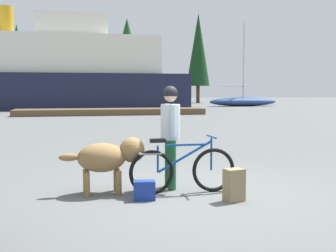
{
  "coord_description": "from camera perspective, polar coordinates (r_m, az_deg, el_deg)",
  "views": [
    {
      "loc": [
        -1.82,
        -6.37,
        1.63
      ],
      "look_at": [
        -0.19,
        1.07,
        0.98
      ],
      "focal_mm": 44.78,
      "sensor_mm": 36.0,
      "label": 1
    }
  ],
  "objects": [
    {
      "name": "ground_plane",
      "position": [
        6.82,
        3.52,
        -8.96
      ],
      "size": [
        160.0,
        160.0,
        0.0
      ],
      "primitive_type": "plane",
      "color": "#595B5B"
    },
    {
      "name": "bicycle",
      "position": [
        6.65,
        1.94,
        -5.93
      ],
      "size": [
        1.72,
        0.44,
        0.91
      ],
      "color": "black",
      "rests_on": "ground_plane"
    },
    {
      "name": "person_cyclist",
      "position": [
        6.9,
        0.32,
        -0.16
      ],
      "size": [
        0.32,
        0.53,
        1.7
      ],
      "color": "#19592D",
      "rests_on": "ground_plane"
    },
    {
      "name": "dog",
      "position": [
        6.68,
        -8.08,
        -4.19
      ],
      "size": [
        1.34,
        0.54,
        0.89
      ],
      "color": "olive",
      "rests_on": "ground_plane"
    },
    {
      "name": "backpack",
      "position": [
        6.3,
        8.98,
        -7.94
      ],
      "size": [
        0.32,
        0.27,
        0.48
      ],
      "primitive_type": "cube",
      "rotation": [
        0.0,
        0.0,
        0.28
      ],
      "color": "#8C7251",
      "rests_on": "ground_plane"
    },
    {
      "name": "handbag_pannier",
      "position": [
        6.31,
        -3.23,
        -8.75
      ],
      "size": [
        0.34,
        0.22,
        0.29
      ],
      "primitive_type": "cube",
      "rotation": [
        0.0,
        0.0,
        -0.12
      ],
      "color": "navy",
      "rests_on": "ground_plane"
    },
    {
      "name": "dock_pier",
      "position": [
        28.06,
        -7.75,
        1.94
      ],
      "size": [
        12.36,
        2.41,
        0.4
      ],
      "primitive_type": "cube",
      "color": "brown",
      "rests_on": "ground_plane"
    },
    {
      "name": "ferry_boat",
      "position": [
        37.78,
        -16.35,
        6.81
      ],
      "size": [
        24.32,
        7.06,
        8.6
      ],
      "color": "#191E38",
      "rests_on": "ground_plane"
    },
    {
      "name": "sailboat_moored",
      "position": [
        43.37,
        10.17,
        3.34
      ],
      "size": [
        7.16,
        2.0,
        8.35
      ],
      "color": "navy",
      "rests_on": "ground_plane"
    },
    {
      "name": "pine_tree_center",
      "position": [
        52.03,
        -5.59,
        10.54
      ],
      "size": [
        3.83,
        3.83,
        10.33
      ],
      "color": "#4C331E",
      "rests_on": "ground_plane"
    },
    {
      "name": "pine_tree_far_right",
      "position": [
        54.46,
        4.13,
        10.3
      ],
      "size": [
        2.99,
        2.99,
        11.39
      ],
      "color": "#4C331E",
      "rests_on": "ground_plane"
    },
    {
      "name": "pine_tree_mid_back",
      "position": [
        57.41,
        -19.83,
        9.22
      ],
      "size": [
        3.03,
        3.03,
        10.02
      ],
      "color": "#4C331E",
      "rests_on": "ground_plane"
    }
  ]
}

